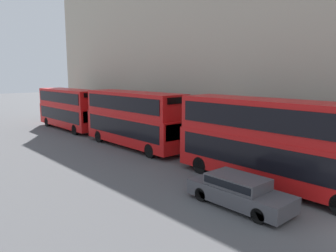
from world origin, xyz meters
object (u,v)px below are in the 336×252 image
object	(u,v)px
car_dark_sedan	(239,190)
pedestrian	(282,160)
bus_second_in_queue	(134,117)
bus_leading	(273,140)
bus_third_in_queue	(70,107)

from	to	relation	value
car_dark_sedan	pedestrian	xyz separation A→B (m)	(6.10, 1.40, 0.03)
bus_second_in_queue	pedestrian	world-z (taller)	bus_second_in_queue
bus_leading	bus_second_in_queue	xyz separation A→B (m)	(0.00, 12.21, -0.06)
bus_leading	bus_third_in_queue	distance (m)	23.65
bus_third_in_queue	car_dark_sedan	world-z (taller)	bus_third_in_queue
bus_leading	pedestrian	xyz separation A→B (m)	(2.70, 0.96, -1.72)
bus_second_in_queue	bus_third_in_queue	world-z (taller)	bus_second_in_queue
bus_second_in_queue	bus_third_in_queue	size ratio (longest dim) A/B	1.01
bus_leading	bus_third_in_queue	bearing A→B (deg)	90.00
car_dark_sedan	pedestrian	world-z (taller)	pedestrian
bus_second_in_queue	car_dark_sedan	size ratio (longest dim) A/B	2.14
bus_leading	bus_third_in_queue	xyz separation A→B (m)	(0.00, 23.65, -0.17)
bus_leading	pedestrian	bearing A→B (deg)	19.61
bus_second_in_queue	bus_third_in_queue	bearing A→B (deg)	90.00
bus_leading	bus_second_in_queue	distance (m)	12.21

